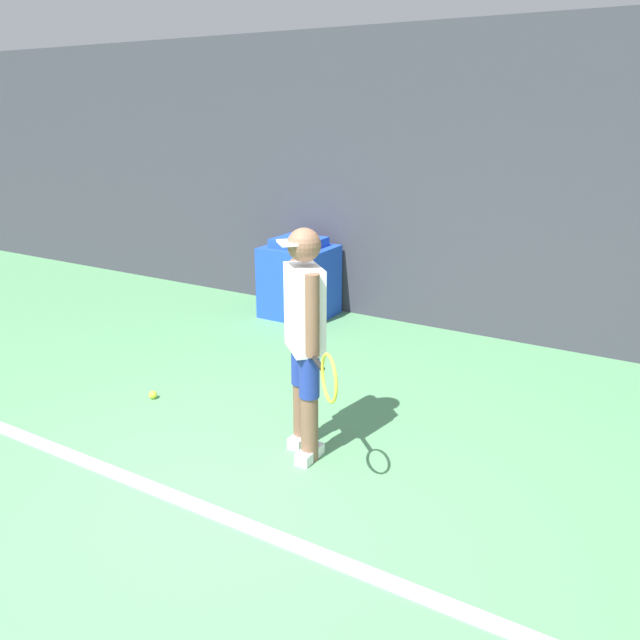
% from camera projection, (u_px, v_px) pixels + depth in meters
% --- Properties ---
extents(ground_plane, '(24.00, 24.00, 0.00)m').
position_uv_depth(ground_plane, '(222.00, 505.00, 3.81)').
color(ground_plane, '#518C5B').
extents(back_wall, '(24.00, 0.10, 3.12)m').
position_uv_depth(back_wall, '(449.00, 185.00, 6.44)').
color(back_wall, '#383842').
rests_on(back_wall, ground_plane).
extents(court_baseline, '(21.60, 0.10, 0.01)m').
position_uv_depth(court_baseline, '(213.00, 512.00, 3.74)').
color(court_baseline, white).
rests_on(court_baseline, ground_plane).
extents(tennis_player, '(0.72, 0.70, 1.59)m').
position_uv_depth(tennis_player, '(305.00, 335.00, 4.12)').
color(tennis_player, brown).
rests_on(tennis_player, ground_plane).
extents(tennis_ball, '(0.07, 0.07, 0.07)m').
position_uv_depth(tennis_ball, '(153.00, 395.00, 5.21)').
color(tennis_ball, '#D1E533').
rests_on(tennis_ball, ground_plane).
extents(covered_chair, '(0.76, 0.68, 0.92)m').
position_uv_depth(covered_chair, '(299.00, 279.00, 7.20)').
color(covered_chair, blue).
rests_on(covered_chair, ground_plane).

